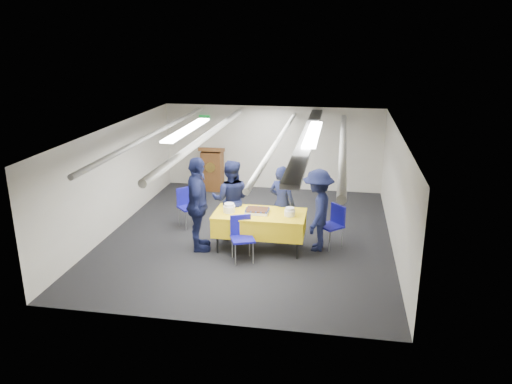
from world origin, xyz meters
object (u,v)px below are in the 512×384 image
podium (212,168)px  sailor_d (318,210)px  sailor_a (282,204)px  sailor_c (198,205)px  serving_table (260,223)px  chair_right (334,221)px  chair_left (187,203)px  sailor_b (231,200)px  chair_near (242,233)px  sheet_cake (257,211)px

podium → sailor_d: (3.07, -3.53, 0.22)m
sailor_a → sailor_c: bearing=50.0°
serving_table → chair_right: (1.46, 0.41, -0.03)m
chair_left → sailor_b: size_ratio=0.51×
chair_near → sailor_c: (-0.94, 0.30, 0.42)m
serving_table → sailor_d: sailor_d is taller
sheet_cake → podium: size_ratio=0.38×
sailor_c → sailor_b: bearing=-49.9°
chair_right → sailor_a: (-1.08, 0.14, 0.27)m
serving_table → chair_left: (-1.83, 1.02, -0.03)m
serving_table → sailor_d: size_ratio=1.09×
sailor_b → sailor_c: 0.89m
podium → sailor_c: bearing=-79.5°
sailor_a → sailor_c: size_ratio=0.84×
sheet_cake → sailor_b: size_ratio=0.28×
serving_table → chair_right: 1.52m
sailor_a → sailor_d: (0.75, -0.36, 0.03)m
podium → chair_near: 4.57m
sailor_b → sailor_a: bearing=177.7°
chair_left → chair_near: bearing=-44.7°
chair_near → sheet_cake: bearing=68.4°
serving_table → sailor_c: bearing=-169.1°
podium → chair_right: bearing=-44.3°
chair_left → sailor_a: bearing=-12.0°
sailor_b → sailor_d: sailor_b is taller
sailor_b → serving_table: bearing=139.5°
chair_left → serving_table: bearing=-29.1°
sheet_cake → serving_table: bearing=-6.7°
sailor_c → sailor_a: bearing=-78.9°
chair_left → sailor_b: sailor_b is taller
podium → sailor_b: bearing=-69.0°
podium → sailor_d: 4.68m
podium → chair_left: bearing=-87.6°
chair_right → sailor_b: 2.18m
chair_right → sailor_a: sailor_a is taller
sheet_cake → sailor_c: (-1.15, -0.24, 0.15)m
sheet_cake → sailor_c: sailor_c is taller
chair_left → sailor_a: sailor_a is taller
podium → sailor_c: size_ratio=0.66×
sheet_cake → sailor_d: bearing=8.9°
sailor_b → sailor_d: (1.83, -0.30, -0.02)m
chair_near → sailor_d: sailor_d is taller
podium → chair_near: podium is taller
sheet_cake → chair_near: (-0.21, -0.53, -0.28)m
sheet_cake → chair_left: bearing=150.3°
sailor_c → sailor_d: bearing=-94.8°
serving_table → sailor_a: size_ratio=1.13×
podium → sailor_a: 3.93m
sailor_c → chair_left: bearing=11.4°
podium → chair_near: (1.67, -4.25, -0.08)m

